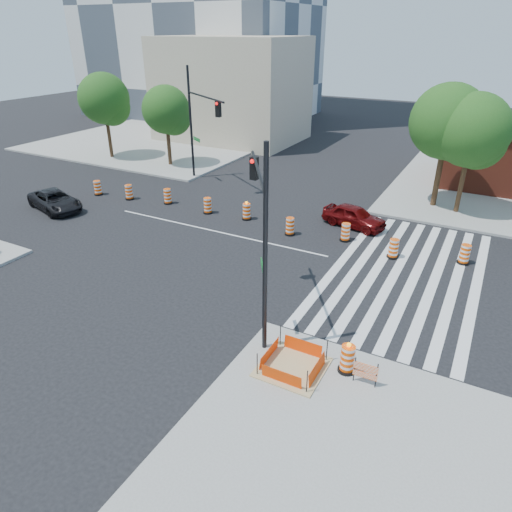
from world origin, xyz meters
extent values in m
plane|color=black|center=(0.00, 0.00, 0.00)|extent=(120.00, 120.00, 0.00)
cube|color=gray|center=(-18.00, 18.00, 0.07)|extent=(22.00, 22.00, 0.15)
cube|color=silver|center=(7.80, 0.00, 0.01)|extent=(0.45, 13.50, 0.01)
cube|color=silver|center=(8.70, 0.00, 0.01)|extent=(0.45, 13.50, 0.01)
cube|color=silver|center=(9.60, 0.00, 0.01)|extent=(0.45, 13.50, 0.01)
cube|color=silver|center=(10.50, 0.00, 0.01)|extent=(0.45, 13.50, 0.01)
cube|color=silver|center=(11.40, 0.00, 0.01)|extent=(0.45, 13.50, 0.01)
cube|color=silver|center=(12.30, 0.00, 0.01)|extent=(0.45, 13.50, 0.01)
cube|color=silver|center=(13.20, 0.00, 0.01)|extent=(0.45, 13.50, 0.01)
cube|color=silver|center=(14.10, 0.00, 0.01)|extent=(0.45, 13.50, 0.01)
cube|color=silver|center=(0.00, 0.00, 0.01)|extent=(14.00, 0.12, 0.01)
cube|color=tan|center=(9.00, -9.00, 0.17)|extent=(2.20, 2.20, 0.05)
cube|color=#EA3B04|center=(9.00, -9.90, 0.43)|extent=(1.44, 0.02, 0.55)
cube|color=#EA3B04|center=(9.00, -8.10, 0.43)|extent=(1.44, 0.02, 0.55)
cube|color=#EA3B04|center=(8.10, -9.00, 0.43)|extent=(0.02, 1.44, 0.55)
cube|color=#EA3B04|center=(9.90, -9.00, 0.43)|extent=(0.02, 1.44, 0.55)
cylinder|color=black|center=(8.10, -9.90, 0.60)|extent=(0.04, 0.04, 0.90)
cylinder|color=black|center=(9.90, -9.90, 0.60)|extent=(0.04, 0.04, 0.90)
cylinder|color=black|center=(8.10, -8.10, 0.60)|extent=(0.04, 0.04, 0.90)
cylinder|color=black|center=(9.90, -8.10, 0.60)|extent=(0.04, 0.04, 0.90)
cube|color=#B9A88D|center=(-12.00, 22.00, 5.00)|extent=(14.00, 10.00, 10.00)
imported|color=#500607|center=(6.91, 4.55, 0.65)|extent=(4.07, 2.30, 1.31)
imported|color=black|center=(-11.14, -1.93, 0.62)|extent=(4.86, 3.20, 1.24)
cylinder|color=black|center=(7.61, -8.43, 3.92)|extent=(0.17, 0.17, 7.55)
cylinder|color=black|center=(6.08, -6.05, 6.00)|extent=(3.17, 4.81, 0.11)
cube|color=black|center=(5.00, -4.39, 5.53)|extent=(0.30, 0.26, 0.94)
sphere|color=#FF0C0C|center=(5.00, -4.57, 5.86)|extent=(0.17, 0.17, 0.17)
cube|color=#0C591E|center=(7.10, -7.64, 2.98)|extent=(0.65, 0.97, 0.24)
cylinder|color=black|center=(-7.37, 8.30, 4.23)|extent=(0.18, 0.18, 8.16)
cylinder|color=black|center=(-4.81, 6.63, 6.47)|extent=(5.19, 3.45, 0.12)
cube|color=black|center=(-3.02, 5.46, 5.96)|extent=(0.33, 0.29, 1.02)
sphere|color=#FF0C0C|center=(-3.02, 5.28, 6.32)|extent=(0.18, 0.18, 0.18)
cube|color=#0C591E|center=(-6.52, 7.75, 3.21)|extent=(1.05, 0.70, 0.25)
cylinder|color=black|center=(10.70, -8.28, 0.20)|extent=(0.60, 0.60, 0.10)
cylinder|color=#FF5005|center=(10.70, -8.28, 0.70)|extent=(0.48, 0.48, 0.96)
sphere|color=#FF990C|center=(10.70, -8.28, 1.26)|extent=(0.16, 0.16, 0.16)
cube|color=#FF5005|center=(11.42, -8.61, 0.82)|extent=(0.81, 0.07, 0.27)
cube|color=#FF5005|center=(11.42, -8.61, 0.51)|extent=(0.81, 0.07, 0.21)
cylinder|color=black|center=(11.05, -8.62, 0.63)|extent=(0.04, 0.04, 0.95)
cylinder|color=black|center=(11.78, -8.59, 0.63)|extent=(0.04, 0.04, 0.95)
cylinder|color=#382314|center=(-17.46, 9.66, 2.32)|extent=(0.31, 0.31, 4.64)
sphere|color=#154714|center=(-17.46, 9.66, 5.23)|extent=(4.35, 4.35, 4.35)
sphere|color=#154714|center=(-16.98, 9.95, 4.50)|extent=(3.19, 3.19, 3.19)
sphere|color=#154714|center=(-17.84, 9.47, 4.79)|extent=(2.90, 2.90, 2.90)
cylinder|color=#382314|center=(-11.15, 10.14, 2.09)|extent=(0.32, 0.32, 4.17)
sphere|color=#154714|center=(-11.15, 10.14, 4.69)|extent=(3.91, 3.91, 3.91)
sphere|color=#154714|center=(-10.65, 10.44, 4.04)|extent=(2.87, 2.87, 2.87)
sphere|color=#154714|center=(-11.54, 9.94, 4.30)|extent=(2.61, 2.61, 2.61)
cylinder|color=#382314|center=(10.54, 10.34, 2.47)|extent=(0.36, 0.36, 4.93)
sphere|color=#154714|center=(10.54, 10.34, 5.55)|extent=(4.62, 4.62, 4.62)
sphere|color=#154714|center=(11.10, 10.67, 4.78)|extent=(3.39, 3.39, 3.39)
sphere|color=#154714|center=(10.09, 10.12, 5.09)|extent=(3.08, 3.08, 3.08)
cylinder|color=#382314|center=(12.04, 9.76, 2.35)|extent=(0.29, 0.29, 4.69)
sphere|color=#154714|center=(12.04, 9.76, 5.28)|extent=(4.40, 4.40, 4.40)
sphere|color=#154714|center=(12.50, 10.03, 4.54)|extent=(3.22, 3.22, 3.22)
sphere|color=#154714|center=(11.68, 9.58, 4.84)|extent=(2.93, 2.93, 2.93)
cylinder|color=black|center=(-10.92, 1.56, 0.05)|extent=(0.60, 0.60, 0.10)
cylinder|color=#FF5005|center=(-10.92, 1.56, 0.55)|extent=(0.48, 0.48, 0.95)
cylinder|color=black|center=(-8.29, 1.89, 0.05)|extent=(0.60, 0.60, 0.10)
cylinder|color=#FF5005|center=(-8.29, 1.89, 0.55)|extent=(0.48, 0.48, 0.95)
cylinder|color=black|center=(-5.40, 2.47, 0.05)|extent=(0.60, 0.60, 0.10)
cylinder|color=#FF5005|center=(-5.40, 2.47, 0.55)|extent=(0.48, 0.48, 0.95)
cylinder|color=black|center=(-2.01, 2.25, 0.05)|extent=(0.60, 0.60, 0.10)
cylinder|color=#FF5005|center=(-2.01, 2.25, 0.55)|extent=(0.48, 0.48, 0.95)
cylinder|color=black|center=(0.71, 2.51, 0.05)|extent=(0.60, 0.60, 0.10)
cylinder|color=#FF5005|center=(0.71, 2.51, 0.55)|extent=(0.48, 0.48, 0.95)
sphere|color=#FF990C|center=(0.71, 2.51, 1.10)|extent=(0.16, 0.16, 0.16)
cylinder|color=black|center=(4.05, 1.65, 0.05)|extent=(0.60, 0.60, 0.10)
cylinder|color=#FF5005|center=(4.05, 1.65, 0.55)|extent=(0.48, 0.48, 0.95)
cylinder|color=black|center=(7.12, 2.35, 0.05)|extent=(0.60, 0.60, 0.10)
cylinder|color=#FF5005|center=(7.12, 2.35, 0.55)|extent=(0.48, 0.48, 0.95)
cylinder|color=black|center=(9.97, 1.49, 0.05)|extent=(0.60, 0.60, 0.10)
cylinder|color=#FF5005|center=(9.97, 1.49, 0.55)|extent=(0.48, 0.48, 0.95)
cylinder|color=black|center=(13.28, 2.52, 0.05)|extent=(0.60, 0.60, 0.10)
cylinder|color=#FF5005|center=(13.28, 2.52, 0.55)|extent=(0.48, 0.48, 0.95)
camera|label=1|loc=(13.77, -20.50, 10.68)|focal=32.00mm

